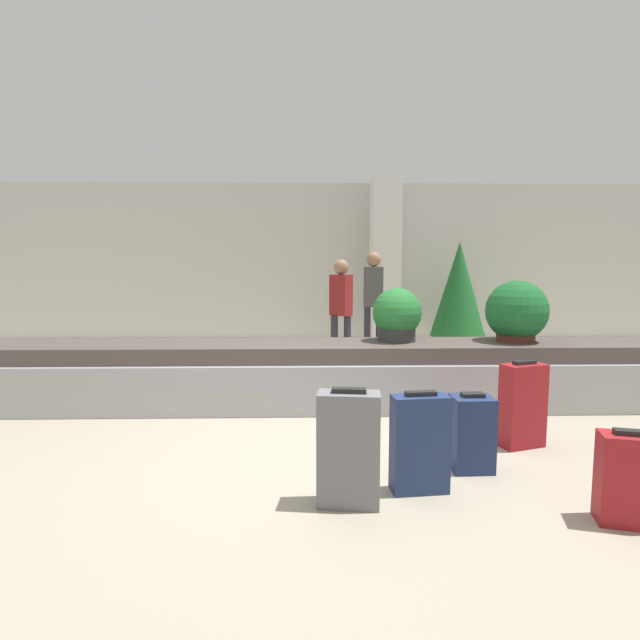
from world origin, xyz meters
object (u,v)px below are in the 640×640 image
(suitcase_1, at_px, (349,449))
(suitcase_0, at_px, (523,405))
(potted_plant_1, at_px, (517,313))
(traveler_0, at_px, (341,303))
(pillar, at_px, (385,262))
(suitcase_4, at_px, (628,479))
(potted_plant_0, at_px, (397,316))
(traveler_1, at_px, (374,294))
(decorated_tree, at_px, (459,289))
(suitcase_3, at_px, (420,443))
(suitcase_2, at_px, (471,433))

(suitcase_1, bearing_deg, suitcase_0, 39.71)
(potted_plant_1, height_order, traveler_0, traveler_0)
(pillar, bearing_deg, suitcase_1, -100.61)
(suitcase_4, xyz_separation_m, potted_plant_0, (-0.90, 2.72, 0.70))
(traveler_1, distance_m, decorated_tree, 2.08)
(suitcase_0, relative_size, potted_plant_0, 1.25)
(suitcase_3, distance_m, traveler_1, 5.14)
(potted_plant_0, relative_size, potted_plant_1, 0.87)
(suitcase_1, xyz_separation_m, decorated_tree, (2.61, 6.36, 0.70))
(pillar, bearing_deg, traveler_0, -114.64)
(pillar, bearing_deg, potted_plant_1, -79.02)
(suitcase_2, bearing_deg, traveler_1, 90.35)
(traveler_1, bearing_deg, pillar, -95.89)
(potted_plant_1, relative_size, decorated_tree, 0.34)
(pillar, relative_size, decorated_tree, 1.62)
(suitcase_0, distance_m, suitcase_2, 0.76)
(decorated_tree, bearing_deg, suitcase_0, -101.16)
(suitcase_1, xyz_separation_m, suitcase_2, (0.97, 0.53, -0.09))
(suitcase_0, bearing_deg, suitcase_3, -160.48)
(decorated_tree, bearing_deg, pillar, 169.73)
(potted_plant_1, xyz_separation_m, traveler_1, (-1.22, 2.87, 0.04))
(traveler_0, distance_m, decorated_tree, 3.06)
(suitcase_1, bearing_deg, pillar, 86.38)
(pillar, relative_size, potted_plant_1, 4.71)
(suitcase_0, relative_size, decorated_tree, 0.37)
(suitcase_3, xyz_separation_m, potted_plant_0, (0.24, 2.26, 0.64))
(suitcase_0, bearing_deg, suitcase_2, -159.61)
(suitcase_2, xyz_separation_m, suitcase_4, (0.67, -0.81, -0.01))
(pillar, relative_size, potted_plant_0, 5.39)
(suitcase_2, distance_m, suitcase_4, 1.05)
(pillar, bearing_deg, decorated_tree, -10.27)
(suitcase_0, relative_size, potted_plant_1, 1.09)
(suitcase_4, bearing_deg, suitcase_1, -174.56)
(suitcase_3, relative_size, traveler_0, 0.43)
(suitcase_1, distance_m, suitcase_3, 0.53)
(suitcase_3, bearing_deg, traveler_0, 87.54)
(suitcase_3, relative_size, traveler_1, 0.40)
(suitcase_2, distance_m, decorated_tree, 6.11)
(potted_plant_0, bearing_deg, potted_plant_1, -2.23)
(suitcase_3, height_order, traveler_1, traveler_1)
(suitcase_0, distance_m, suitcase_4, 1.28)
(potted_plant_0, bearing_deg, decorated_tree, 64.43)
(suitcase_0, distance_m, potted_plant_1, 1.62)
(suitcase_0, height_order, potted_plant_1, potted_plant_1)
(suitcase_0, bearing_deg, suitcase_4, -104.64)
(suitcase_0, relative_size, suitcase_3, 1.06)
(suitcase_3, height_order, potted_plant_1, potted_plant_1)
(traveler_1, bearing_deg, suitcase_3, 96.62)
(suitcase_1, bearing_deg, traveler_1, 87.91)
(decorated_tree, bearing_deg, traveler_1, -148.09)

